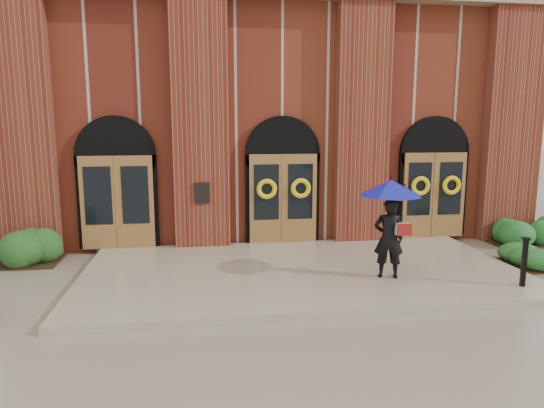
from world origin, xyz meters
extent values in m
plane|color=gray|center=(0.00, 0.00, 0.00)|extent=(90.00, 90.00, 0.00)
cube|color=tan|center=(0.00, 0.15, 0.07)|extent=(10.00, 5.30, 0.15)
cube|color=maroon|center=(0.00, 8.90, 3.50)|extent=(16.00, 12.00, 7.00)
cube|color=black|center=(-2.25, 2.47, 1.65)|extent=(0.40, 0.05, 0.55)
cube|color=maroon|center=(-6.75, 2.73, 3.50)|extent=(1.50, 0.45, 7.00)
cube|color=maroon|center=(-2.25, 2.73, 3.50)|extent=(1.50, 0.45, 7.00)
cube|color=maroon|center=(2.25, 2.73, 3.50)|extent=(1.50, 0.45, 7.00)
cube|color=maroon|center=(6.75, 2.73, 3.50)|extent=(1.50, 0.45, 7.00)
cube|color=#966231|center=(-4.50, 2.71, 1.40)|extent=(1.90, 0.10, 2.50)
cylinder|color=black|center=(-4.50, 2.85, 2.65)|extent=(2.10, 0.22, 2.10)
cube|color=#966231|center=(0.00, 2.71, 1.40)|extent=(1.90, 0.10, 2.50)
cylinder|color=black|center=(0.00, 2.85, 2.65)|extent=(2.10, 0.22, 2.10)
cube|color=#966231|center=(4.50, 2.71, 1.40)|extent=(1.90, 0.10, 2.50)
cylinder|color=black|center=(4.50, 2.85, 2.65)|extent=(2.10, 0.22, 2.10)
torus|color=yellow|center=(-0.48, 2.59, 1.70)|extent=(0.57, 0.13, 0.57)
torus|color=yellow|center=(0.48, 2.59, 1.70)|extent=(0.57, 0.13, 0.57)
torus|color=yellow|center=(4.02, 2.59, 1.70)|extent=(0.57, 0.13, 0.57)
torus|color=yellow|center=(4.98, 2.59, 1.70)|extent=(0.57, 0.13, 0.57)
imported|color=black|center=(1.74, -0.76, 1.03)|extent=(0.72, 0.57, 1.75)
cone|color=#121791|center=(1.74, -0.76, 2.14)|extent=(1.66, 1.66, 0.35)
cylinder|color=black|center=(1.79, -0.81, 1.67)|extent=(0.02, 0.02, 0.59)
cube|color=#A9ACAE|center=(2.00, -0.90, 1.26)|extent=(0.36, 0.24, 0.26)
cube|color=maroon|center=(2.00, -0.99, 1.26)|extent=(0.32, 0.11, 0.26)
cube|color=black|center=(4.30, -1.74, 0.65)|extent=(0.11, 0.11, 1.00)
cube|color=black|center=(4.30, -1.74, 1.17)|extent=(0.17, 0.17, 0.04)
ellipsoid|color=#1F5922|center=(7.61, 2.11, 0.36)|extent=(2.78, 1.11, 0.71)
ellipsoid|color=#20541E|center=(5.38, 0.00, 0.24)|extent=(1.34, 1.15, 0.48)
camera|label=1|loc=(-2.27, -10.54, 3.51)|focal=32.00mm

